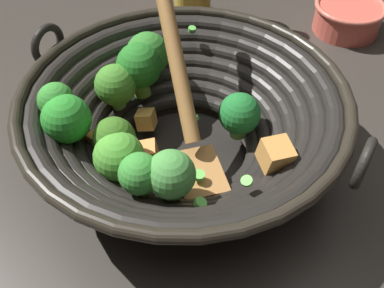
# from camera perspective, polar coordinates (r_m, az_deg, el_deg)

# --- Properties ---
(ground_plane) EXTENTS (4.00, 4.00, 0.00)m
(ground_plane) POSITION_cam_1_polar(r_m,az_deg,el_deg) (0.57, -0.92, -1.71)
(ground_plane) COLOR #332D28
(wok) EXTENTS (0.38, 0.38, 0.25)m
(wok) POSITION_cam_1_polar(r_m,az_deg,el_deg) (0.52, -1.55, 3.46)
(wok) COLOR black
(wok) RESTS_ON ground
(prep_bowl) EXTENTS (0.12, 0.12, 0.05)m
(prep_bowl) POSITION_cam_1_polar(r_m,az_deg,el_deg) (0.82, 19.27, 15.11)
(prep_bowl) COLOR #D15647
(prep_bowl) RESTS_ON ground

